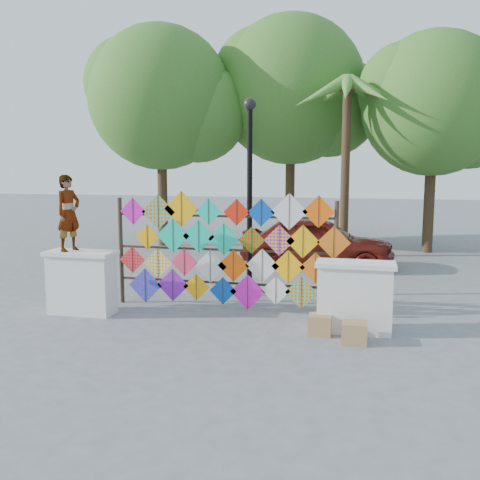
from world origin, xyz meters
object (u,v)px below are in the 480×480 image
(vendor_woman, at_px, (68,213))
(lamppost, at_px, (250,179))
(kite_rack, at_px, (227,252))
(sedan, at_px, (317,242))

(vendor_woman, distance_m, lamppost, 3.96)
(lamppost, bearing_deg, kite_rack, -99.28)
(kite_rack, distance_m, vendor_woman, 3.26)
(kite_rack, xyz_separation_m, sedan, (1.43, 5.16, -0.47))
(lamppost, bearing_deg, vendor_woman, -145.73)
(sedan, bearing_deg, vendor_woman, 144.38)
(vendor_woman, height_order, sedan, vendor_woman)
(kite_rack, bearing_deg, vendor_woman, -162.95)
(sedan, bearing_deg, kite_rack, 165.09)
(kite_rack, relative_size, lamppost, 1.11)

